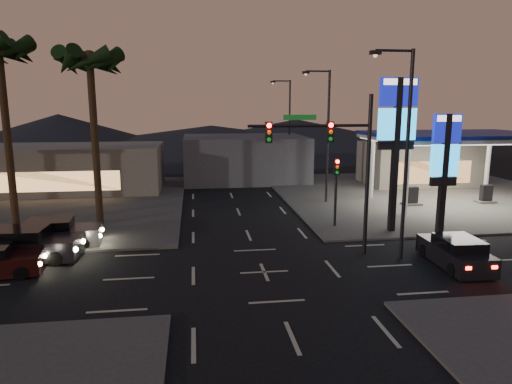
{
  "coord_description": "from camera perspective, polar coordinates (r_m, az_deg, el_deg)",
  "views": [
    {
      "loc": [
        -3.03,
        -19.44,
        7.48
      ],
      "look_at": [
        0.13,
        3.75,
        3.0
      ],
      "focal_mm": 32.0,
      "sensor_mm": 36.0,
      "label": 1
    }
  ],
  "objects": [
    {
      "name": "ground",
      "position": [
        21.05,
        1.04,
        -9.98
      ],
      "size": [
        140.0,
        140.0,
        0.0
      ],
      "primitive_type": "plane",
      "color": "black",
      "rests_on": "ground"
    },
    {
      "name": "corner_lot_ne",
      "position": [
        40.91,
        20.11,
        -0.28
      ],
      "size": [
        24.0,
        24.0,
        0.12
      ],
      "primitive_type": "cube",
      "color": "#47443F",
      "rests_on": "ground"
    },
    {
      "name": "corner_lot_nw",
      "position": [
        38.46,
        -27.31,
        -1.51
      ],
      "size": [
        24.0,
        24.0,
        0.12
      ],
      "primitive_type": "cube",
      "color": "#47443F",
      "rests_on": "ground"
    },
    {
      "name": "gas_station",
      "position": [
        36.83,
        23.51,
        6.21
      ],
      "size": [
        12.2,
        8.2,
        5.47
      ],
      "color": "silver",
      "rests_on": "ground"
    },
    {
      "name": "convenience_store",
      "position": [
        45.91,
        19.59,
        3.36
      ],
      "size": [
        10.0,
        6.0,
        4.0
      ],
      "primitive_type": "cube",
      "color": "#726B5B",
      "rests_on": "ground"
    },
    {
      "name": "pylon_sign_tall",
      "position": [
        27.5,
        17.21,
        8.1
      ],
      "size": [
        2.2,
        0.35,
        9.0
      ],
      "color": "black",
      "rests_on": "ground"
    },
    {
      "name": "pylon_sign_short",
      "position": [
        27.89,
        22.55,
        4.2
      ],
      "size": [
        1.6,
        0.35,
        7.0
      ],
      "color": "black",
      "rests_on": "ground"
    },
    {
      "name": "traffic_signal_mast",
      "position": [
        22.59,
        9.8,
        4.95
      ],
      "size": [
        6.1,
        0.39,
        8.0
      ],
      "color": "black",
      "rests_on": "ground"
    },
    {
      "name": "pedestal_signal",
      "position": [
        28.14,
        9.99,
        1.35
      ],
      "size": [
        0.32,
        0.39,
        4.3
      ],
      "color": "black",
      "rests_on": "ground"
    },
    {
      "name": "streetlight_near",
      "position": [
        22.75,
        17.95,
        5.87
      ],
      "size": [
        2.14,
        0.25,
        10.0
      ],
      "color": "black",
      "rests_on": "ground"
    },
    {
      "name": "streetlight_mid",
      "position": [
        34.9,
        8.67,
        7.82
      ],
      "size": [
        2.14,
        0.25,
        10.0
      ],
      "color": "black",
      "rests_on": "ground"
    },
    {
      "name": "streetlight_far",
      "position": [
        48.48,
        3.97,
        8.73
      ],
      "size": [
        2.14,
        0.25,
        10.0
      ],
      "color": "black",
      "rests_on": "ground"
    },
    {
      "name": "palm_a",
      "position": [
        29.61,
        -20.0,
        13.97
      ],
      "size": [
        4.41,
        4.41,
        10.86
      ],
      "color": "black",
      "rests_on": "ground"
    },
    {
      "name": "palm_b",
      "position": [
        31.05,
        -29.39,
        14.09
      ],
      "size": [
        4.41,
        4.41,
        11.46
      ],
      "color": "black",
      "rests_on": "ground"
    },
    {
      "name": "building_far_west",
      "position": [
        43.22,
        -22.43,
        2.73
      ],
      "size": [
        16.0,
        8.0,
        4.0
      ],
      "primitive_type": "cube",
      "color": "#726B5B",
      "rests_on": "ground"
    },
    {
      "name": "building_far_mid",
      "position": [
        46.02,
        -1.45,
        4.25
      ],
      "size": [
        12.0,
        9.0,
        4.4
      ],
      "primitive_type": "cube",
      "color": "#4C4C51",
      "rests_on": "ground"
    },
    {
      "name": "hill_left",
      "position": [
        82.54,
        -23.37,
        6.85
      ],
      "size": [
        40.0,
        40.0,
        6.0
      ],
      "primitive_type": "cone",
      "color": "black",
      "rests_on": "ground"
    },
    {
      "name": "hill_right",
      "position": [
        81.61,
        5.05,
        7.3
      ],
      "size": [
        50.0,
        50.0,
        5.0
      ],
      "primitive_type": "cone",
      "color": "black",
      "rests_on": "ground"
    },
    {
      "name": "hill_center",
      "position": [
        79.69,
        -5.61,
        6.85
      ],
      "size": [
        60.0,
        60.0,
        4.0
      ],
      "primitive_type": "cone",
      "color": "black",
      "rests_on": "ground"
    },
    {
      "name": "car_lane_a_front",
      "position": [
        24.97,
        -26.78,
        -5.99
      ],
      "size": [
        5.07,
        2.28,
        1.63
      ],
      "color": "black",
      "rests_on": "ground"
    },
    {
      "name": "car_lane_b_front",
      "position": [
        26.66,
        -23.8,
        -4.84
      ],
      "size": [
        4.76,
        2.3,
        1.51
      ],
      "color": "#58585A",
      "rests_on": "ground"
    },
    {
      "name": "suv_station",
      "position": [
        23.53,
        23.68,
        -6.94
      ],
      "size": [
        2.01,
        4.39,
        1.44
      ],
      "color": "black",
      "rests_on": "ground"
    }
  ]
}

